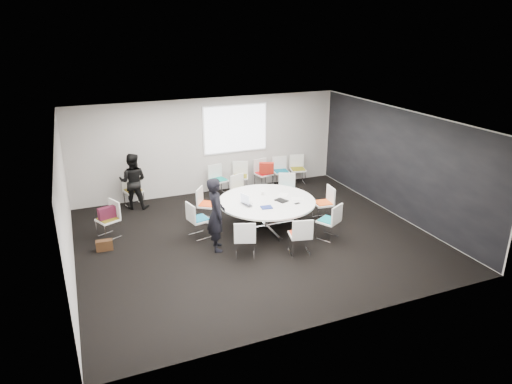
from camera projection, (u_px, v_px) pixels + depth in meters
name	position (u px, v px, depth m)	size (l,w,h in m)	color
room_shell	(258.00, 182.00, 10.36)	(8.08, 7.08, 2.88)	black
conference_table	(267.00, 207.00, 11.17)	(2.37, 2.37, 0.73)	silver
projection_screen	(236.00, 129.00, 13.45)	(1.90, 0.03, 1.35)	white
chair_ring_a	(323.00, 210.00, 11.74)	(0.49, 0.50, 0.88)	silver
chair_ring_b	(286.00, 196.00, 12.67)	(0.62, 0.61, 0.88)	silver
chair_ring_c	(241.00, 197.00, 12.59)	(0.58, 0.57, 0.88)	silver
chair_ring_d	(207.00, 211.00, 11.66)	(0.63, 0.63, 0.88)	silver
chair_ring_e	(199.00, 226.00, 10.79)	(0.54, 0.55, 0.88)	silver
chair_ring_f	(245.00, 245.00, 9.86)	(0.59, 0.58, 0.88)	silver
chair_ring_g	(300.00, 242.00, 10.00)	(0.55, 0.54, 0.88)	silver
chair_ring_h	(329.00, 228.00, 10.71)	(0.62, 0.62, 0.88)	silver
chair_back_a	(219.00, 186.00, 13.46)	(0.55, 0.54, 0.88)	silver
chair_back_b	(240.00, 182.00, 13.75)	(0.59, 0.58, 0.88)	silver
chair_back_c	(263.00, 179.00, 14.02)	(0.53, 0.52, 0.88)	silver
chair_back_d	(281.00, 177.00, 14.23)	(0.52, 0.51, 0.88)	silver
chair_back_e	(298.00, 175.00, 14.44)	(0.55, 0.55, 0.88)	silver
chair_spare_left	(109.00, 226.00, 10.79)	(0.60, 0.61, 0.88)	silver
chair_person_back	(134.00, 196.00, 12.63)	(0.56, 0.55, 0.88)	silver
person_main	(216.00, 214.00, 10.01)	(0.61, 0.40, 1.68)	black
person_back	(133.00, 181.00, 12.32)	(0.75, 0.59, 1.55)	black
laptop	(248.00, 204.00, 10.84)	(0.33, 0.22, 0.03)	#333338
laptop_lid	(245.00, 199.00, 10.84)	(0.30, 0.02, 0.22)	silver
notebook_black	(281.00, 200.00, 11.07)	(0.22, 0.30, 0.02)	black
tablet_folio	(267.00, 207.00, 10.66)	(0.26, 0.20, 0.03)	navy
papers_right	(283.00, 195.00, 11.45)	(0.30, 0.21, 0.00)	white
papers_front	(298.00, 199.00, 11.22)	(0.30, 0.21, 0.00)	white
cup	(263.00, 193.00, 11.44)	(0.08, 0.08, 0.09)	white
phone	(297.00, 203.00, 10.91)	(0.14, 0.07, 0.01)	black
maroon_bag	(107.00, 213.00, 10.66)	(0.40, 0.14, 0.28)	#4A1326
brown_bag	(104.00, 245.00, 10.20)	(0.36, 0.16, 0.24)	#3A2312
red_jacket	(266.00, 168.00, 13.68)	(0.44, 0.10, 0.35)	#B12215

